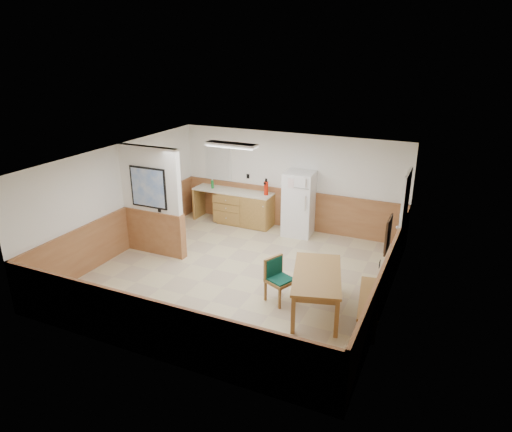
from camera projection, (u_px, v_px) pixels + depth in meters
The scene contains 20 objects.
ground at pixel (239, 275), 9.58m from camera, with size 6.00×6.00×0.00m, color tan.
ceiling at pixel (237, 158), 8.70m from camera, with size 6.00×6.00×0.02m, color white.
back_wall at pixel (290, 181), 11.70m from camera, with size 6.00×0.02×2.50m, color white.
right_wall at pixel (391, 245), 7.98m from camera, with size 0.02×6.00×2.50m, color white.
left_wall at pixel (120, 200), 10.31m from camera, with size 0.02×6.00×2.50m, color white.
wainscot_back at pixel (289, 209), 11.95m from camera, with size 6.00×0.04×1.00m, color #A46E41.
wainscot_right at pixel (386, 282), 8.25m from camera, with size 0.04×6.00×1.00m, color #A46E41.
wainscot_left at pixel (124, 230), 10.56m from camera, with size 0.04×6.00×1.00m, color #A46E41.
partition_wall at pixel (152, 202), 10.19m from camera, with size 1.50×0.20×2.50m.
kitchen_counter at pixel (243, 208), 12.17m from camera, with size 2.20×0.61×1.00m.
exterior_door at pixel (403, 220), 9.68m from camera, with size 0.07×1.02×2.15m.
kitchen_window at pixel (218, 162), 12.39m from camera, with size 0.80×0.04×1.00m.
wall_painting at pixel (388, 235), 7.63m from camera, with size 0.04×0.50×0.60m.
fluorescent_fixture at pixel (231, 145), 10.14m from camera, with size 1.20×0.30×0.09m.
refrigerator at pixel (299, 204), 11.39m from camera, with size 0.76×0.75×1.63m.
dining_table at pixel (317, 278), 8.07m from camera, with size 1.25×1.82×0.75m.
dining_bench at pixel (368, 303), 7.90m from camera, with size 0.56×1.52×0.45m.
dining_chair at pixel (277, 276), 8.50m from camera, with size 0.73×0.63×0.85m.
fire_extinguisher at pixel (266, 188), 11.71m from camera, with size 0.14×0.14×0.43m.
soap_bottle at pixel (212, 184), 12.30m from camera, with size 0.07×0.07×0.22m, color #17802E.
Camera 1 is at (3.87, -7.62, 4.52)m, focal length 32.00 mm.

